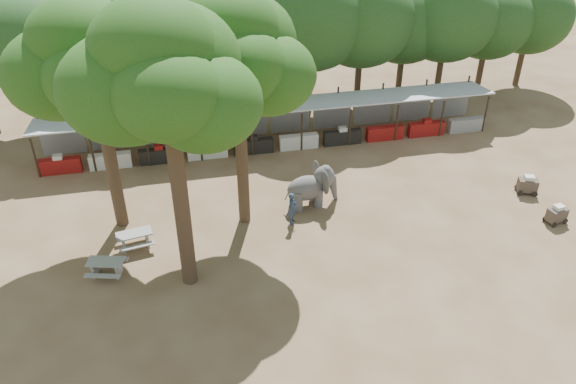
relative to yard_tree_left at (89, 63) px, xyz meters
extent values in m
plane|color=brown|center=(9.13, -7.19, -8.20)|extent=(100.00, 100.00, 0.00)
cube|color=#A6A8AE|center=(9.13, 6.81, -5.70)|extent=(28.00, 2.99, 0.39)
cylinder|color=#2D2319|center=(-3.47, 5.46, -7.00)|extent=(0.12, 0.12, 2.40)
cylinder|color=#2D2319|center=(-3.47, 8.16, -6.80)|extent=(0.12, 0.12, 2.80)
cube|color=maroon|center=(-3.47, 5.71, -7.75)|extent=(2.38, 0.50, 0.90)
cube|color=gray|center=(-3.47, 8.11, -7.20)|extent=(2.52, 0.12, 2.00)
cylinder|color=#2D2319|center=(-0.67, 5.46, -7.00)|extent=(0.12, 0.12, 2.40)
cylinder|color=#2D2319|center=(-0.67, 8.16, -6.80)|extent=(0.12, 0.12, 2.80)
cube|color=silver|center=(-0.67, 5.71, -7.75)|extent=(2.38, 0.50, 0.90)
cube|color=gray|center=(-0.67, 8.11, -7.20)|extent=(2.52, 0.12, 2.00)
cylinder|color=#2D2319|center=(2.13, 5.46, -7.00)|extent=(0.12, 0.12, 2.40)
cylinder|color=#2D2319|center=(2.13, 8.16, -6.80)|extent=(0.12, 0.12, 2.80)
cube|color=black|center=(2.13, 5.71, -7.75)|extent=(2.38, 0.50, 0.90)
cube|color=gray|center=(2.13, 8.11, -7.20)|extent=(2.52, 0.12, 2.00)
cylinder|color=#2D2319|center=(4.93, 5.46, -7.00)|extent=(0.12, 0.12, 2.40)
cylinder|color=#2D2319|center=(4.93, 8.16, -6.80)|extent=(0.12, 0.12, 2.80)
cube|color=silver|center=(4.93, 5.71, -7.75)|extent=(2.38, 0.50, 0.90)
cube|color=gray|center=(4.93, 8.11, -7.20)|extent=(2.52, 0.12, 2.00)
cylinder|color=#2D2319|center=(7.73, 5.46, -7.00)|extent=(0.12, 0.12, 2.40)
cylinder|color=#2D2319|center=(7.73, 8.16, -6.80)|extent=(0.12, 0.12, 2.80)
cube|color=black|center=(7.73, 5.71, -7.75)|extent=(2.38, 0.50, 0.90)
cube|color=gray|center=(7.73, 8.11, -7.20)|extent=(2.52, 0.12, 2.00)
cylinder|color=#2D2319|center=(10.53, 5.46, -7.00)|extent=(0.12, 0.12, 2.40)
cylinder|color=#2D2319|center=(10.53, 8.16, -6.80)|extent=(0.12, 0.12, 2.80)
cube|color=silver|center=(10.53, 5.71, -7.75)|extent=(2.38, 0.50, 0.90)
cube|color=gray|center=(10.53, 8.11, -7.20)|extent=(2.52, 0.12, 2.00)
cylinder|color=#2D2319|center=(13.33, 5.46, -7.00)|extent=(0.12, 0.12, 2.40)
cylinder|color=#2D2319|center=(13.33, 8.16, -6.80)|extent=(0.12, 0.12, 2.80)
cube|color=black|center=(13.33, 5.71, -7.75)|extent=(2.38, 0.50, 0.90)
cube|color=gray|center=(13.33, 8.11, -7.20)|extent=(2.52, 0.12, 2.00)
cylinder|color=#2D2319|center=(16.13, 5.46, -7.00)|extent=(0.12, 0.12, 2.40)
cylinder|color=#2D2319|center=(16.13, 8.16, -6.80)|extent=(0.12, 0.12, 2.80)
cube|color=maroon|center=(16.13, 5.71, -7.75)|extent=(2.38, 0.50, 0.90)
cube|color=gray|center=(16.13, 8.11, -7.20)|extent=(2.52, 0.12, 2.00)
cylinder|color=#2D2319|center=(18.93, 5.46, -7.00)|extent=(0.12, 0.12, 2.40)
cylinder|color=#2D2319|center=(18.93, 8.16, -6.80)|extent=(0.12, 0.12, 2.80)
cube|color=maroon|center=(18.93, 5.71, -7.75)|extent=(2.38, 0.50, 0.90)
cube|color=gray|center=(18.93, 8.11, -7.20)|extent=(2.52, 0.12, 2.00)
cylinder|color=#2D2319|center=(21.73, 5.46, -7.00)|extent=(0.12, 0.12, 2.40)
cylinder|color=#2D2319|center=(21.73, 8.16, -6.80)|extent=(0.12, 0.12, 2.80)
cube|color=gray|center=(21.73, 5.71, -7.75)|extent=(2.38, 0.50, 0.90)
cube|color=gray|center=(21.73, 8.11, -7.20)|extent=(2.52, 0.12, 2.00)
cylinder|color=#332316|center=(0.13, -0.19, -3.60)|extent=(0.60, 0.60, 9.20)
cone|color=#332316|center=(0.13, -0.19, 1.00)|extent=(0.57, 0.57, 2.88)
ellipsoid|color=#17440E|center=(-1.27, 0.11, -0.38)|extent=(4.80, 4.80, 3.94)
ellipsoid|color=#17440E|center=(1.33, -0.79, -0.78)|extent=(4.20, 4.20, 3.44)
ellipsoid|color=#17440E|center=(0.33, 0.91, 0.22)|extent=(5.20, 5.20, 4.26)
ellipsoid|color=#17440E|center=(0.13, -1.49, -0.08)|extent=(3.80, 3.80, 3.12)
ellipsoid|color=#17440E|center=(-0.17, 0.01, 1.02)|extent=(4.40, 4.40, 3.61)
cylinder|color=#332316|center=(3.13, -5.19, -3.00)|extent=(0.64, 0.64, 10.40)
cone|color=#332316|center=(3.13, -5.19, 2.20)|extent=(0.61, 0.61, 3.25)
ellipsoid|color=#17440E|center=(1.73, -4.89, 0.64)|extent=(4.80, 4.80, 3.94)
ellipsoid|color=#17440E|center=(4.33, -5.79, 0.24)|extent=(4.20, 4.20, 3.44)
ellipsoid|color=#17440E|center=(3.33, -4.09, 1.24)|extent=(5.20, 5.20, 4.26)
ellipsoid|color=#17440E|center=(3.13, -6.49, 0.94)|extent=(3.80, 3.80, 3.12)
ellipsoid|color=#17440E|center=(2.83, -4.99, 2.04)|extent=(4.40, 4.40, 3.61)
cylinder|color=#332316|center=(6.13, -1.19, -3.40)|extent=(0.56, 0.56, 9.60)
cone|color=#332316|center=(6.13, -1.19, 1.40)|extent=(0.53, 0.53, 3.00)
ellipsoid|color=#17440E|center=(4.73, -0.89, -0.04)|extent=(4.80, 4.80, 3.94)
ellipsoid|color=#17440E|center=(7.33, -1.79, -0.44)|extent=(4.20, 4.20, 3.44)
ellipsoid|color=#17440E|center=(6.33, -0.09, 0.56)|extent=(5.20, 5.20, 4.26)
ellipsoid|color=#17440E|center=(6.13, -2.49, 0.26)|extent=(3.80, 3.80, 3.12)
ellipsoid|color=#17440E|center=(5.83, -0.99, 1.36)|extent=(4.40, 4.40, 3.61)
cylinder|color=#332316|center=(-4.20, 11.81, -6.33)|extent=(0.44, 0.44, 3.74)
ellipsoid|color=#143711|center=(-4.20, 11.81, -2.68)|extent=(6.46, 5.95, 5.61)
cylinder|color=#332316|center=(-0.87, 11.81, -6.33)|extent=(0.44, 0.44, 3.74)
ellipsoid|color=#143711|center=(-0.87, 11.81, -2.68)|extent=(6.46, 5.95, 5.61)
cylinder|color=#332316|center=(2.47, 11.81, -6.33)|extent=(0.44, 0.44, 3.74)
ellipsoid|color=#143711|center=(2.47, 11.81, -2.68)|extent=(6.46, 5.95, 5.61)
cylinder|color=#332316|center=(5.80, 11.81, -6.33)|extent=(0.44, 0.44, 3.74)
ellipsoid|color=#143711|center=(5.80, 11.81, -2.68)|extent=(6.46, 5.95, 5.61)
cylinder|color=#332316|center=(9.13, 11.81, -6.33)|extent=(0.44, 0.44, 3.74)
ellipsoid|color=#143711|center=(9.13, 11.81, -2.68)|extent=(6.46, 5.95, 5.61)
cylinder|color=#332316|center=(12.47, 11.81, -6.33)|extent=(0.44, 0.44, 3.74)
ellipsoid|color=#143711|center=(12.47, 11.81, -2.68)|extent=(6.46, 5.95, 5.61)
cylinder|color=#332316|center=(15.80, 11.81, -6.33)|extent=(0.44, 0.44, 3.74)
ellipsoid|color=#143711|center=(15.80, 11.81, -2.68)|extent=(6.46, 5.95, 5.61)
cylinder|color=#332316|center=(19.13, 11.81, -6.33)|extent=(0.44, 0.44, 3.74)
ellipsoid|color=#143711|center=(19.13, 11.81, -2.68)|extent=(6.46, 5.95, 5.61)
cylinder|color=#332316|center=(22.47, 11.81, -6.33)|extent=(0.44, 0.44, 3.74)
ellipsoid|color=#143711|center=(22.47, 11.81, -2.68)|extent=(6.46, 5.95, 5.61)
cylinder|color=#332316|center=(25.80, 11.81, -6.33)|extent=(0.44, 0.44, 3.74)
ellipsoid|color=#143711|center=(25.80, 11.81, -2.68)|extent=(6.46, 5.95, 5.61)
cylinder|color=#332316|center=(29.13, 11.81, -6.33)|extent=(0.44, 0.44, 3.74)
ellipsoid|color=#143711|center=(29.13, 11.81, -2.68)|extent=(6.46, 5.95, 5.61)
ellipsoid|color=#484645|center=(9.45, -0.57, -7.14)|extent=(2.17, 1.45, 1.31)
cylinder|color=#484645|center=(8.94, -0.96, -7.64)|extent=(0.53, 0.53, 1.11)
cylinder|color=#484645|center=(8.85, -0.34, -7.64)|extent=(0.53, 0.53, 1.11)
cylinder|color=#484645|center=(10.05, -0.81, -7.64)|extent=(0.53, 0.53, 1.11)
cylinder|color=#484645|center=(9.96, -0.19, -7.64)|extent=(0.53, 0.53, 1.11)
ellipsoid|color=#484645|center=(10.41, -0.45, -6.67)|extent=(1.24, 1.05, 1.22)
ellipsoid|color=#484645|center=(10.30, -1.06, -6.64)|extent=(0.32, 1.02, 1.25)
ellipsoid|color=#484645|center=(10.14, 0.12, -6.64)|extent=(0.32, 1.02, 1.25)
cone|color=#484645|center=(11.00, -0.37, -7.51)|extent=(0.56, 0.56, 1.38)
imported|color=#26384C|center=(8.41, -1.92, -7.35)|extent=(0.67, 0.73, 1.70)
cube|color=gray|center=(-0.37, -4.07, -7.45)|extent=(1.71, 1.11, 0.06)
cube|color=gray|center=(-0.88, -3.94, -7.83)|extent=(0.26, 0.63, 0.73)
cube|color=gray|center=(0.13, -4.21, -7.83)|extent=(0.26, 0.63, 0.73)
cube|color=gray|center=(-0.52, -4.63, -7.76)|extent=(1.59, 0.65, 0.05)
cube|color=gray|center=(-0.23, -3.52, -7.76)|extent=(1.59, 0.65, 0.05)
cube|color=gray|center=(0.81, -2.28, -7.43)|extent=(1.72, 1.02, 0.06)
cube|color=gray|center=(0.28, -2.38, -7.82)|extent=(0.22, 0.65, 0.75)
cube|color=gray|center=(1.34, -2.19, -7.82)|extent=(0.22, 0.65, 0.75)
cube|color=gray|center=(0.92, -2.87, -7.75)|extent=(1.63, 0.55, 0.05)
cube|color=gray|center=(0.71, -1.70, -7.75)|extent=(1.63, 0.55, 0.05)
cube|color=#392E27|center=(21.23, -4.72, -7.73)|extent=(1.02, 0.73, 0.65)
cylinder|color=black|center=(20.92, -5.09, -8.06)|extent=(0.29, 0.11, 0.28)
cylinder|color=black|center=(21.66, -4.95, -8.06)|extent=(0.29, 0.11, 0.28)
cylinder|color=black|center=(20.80, -4.49, -8.06)|extent=(0.29, 0.11, 0.28)
cylinder|color=black|center=(21.54, -4.34, -8.06)|extent=(0.29, 0.11, 0.28)
cube|color=silver|center=(21.23, -4.72, -7.31)|extent=(0.53, 0.46, 0.23)
cube|color=#392E27|center=(21.35, -1.94, -7.71)|extent=(1.13, 0.90, 0.69)
cylinder|color=black|center=(20.87, -2.11, -8.05)|extent=(0.30, 0.16, 0.30)
cylinder|color=black|center=(21.61, -2.39, -8.05)|extent=(0.30, 0.16, 0.30)
cylinder|color=black|center=(21.10, -1.50, -8.05)|extent=(0.30, 0.16, 0.30)
cylinder|color=black|center=(21.84, -1.77, -8.05)|extent=(0.30, 0.16, 0.30)
cube|color=silver|center=(21.35, -1.94, -7.26)|extent=(0.60, 0.54, 0.25)
camera|label=1|loc=(3.31, -24.21, 8.07)|focal=35.00mm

